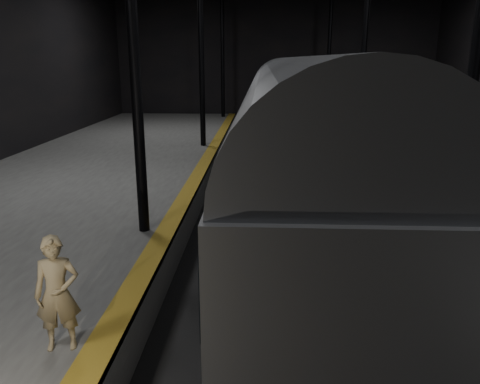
{
  "coord_description": "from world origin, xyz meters",
  "views": [
    {
      "loc": [
        -0.87,
        -14.92,
        5.15
      ],
      "look_at": [
        -1.4,
        -3.9,
        2.0
      ],
      "focal_mm": 35.0,
      "sensor_mm": 36.0,
      "label": 1
    }
  ],
  "objects": [
    {
      "name": "platform_left",
      "position": [
        -7.5,
        0.0,
        0.5
      ],
      "size": [
        9.0,
        43.8,
        1.0
      ],
      "primitive_type": "cube",
      "color": "#4A4A48",
      "rests_on": "ground"
    },
    {
      "name": "track",
      "position": [
        0.0,
        0.0,
        0.07
      ],
      "size": [
        2.4,
        43.0,
        0.24
      ],
      "color": "#3F3328",
      "rests_on": "ground"
    },
    {
      "name": "train",
      "position": [
        -0.0,
        -1.9,
        2.83
      ],
      "size": [
        2.85,
        19.0,
        5.08
      ],
      "color": "#A2A5AA",
      "rests_on": "ground"
    },
    {
      "name": "woman",
      "position": [
        -3.8,
        -8.97,
        1.88
      ],
      "size": [
        0.72,
        0.56,
        1.76
      ],
      "primitive_type": "imported",
      "rotation": [
        0.0,
        0.0,
        0.23
      ],
      "color": "#9A875E",
      "rests_on": "platform_left"
    },
    {
      "name": "ground",
      "position": [
        0.0,
        0.0,
        0.0
      ],
      "size": [
        44.0,
        44.0,
        0.0
      ],
      "primitive_type": "plane",
      "color": "black",
      "rests_on": "ground"
    },
    {
      "name": "tactile_strip",
      "position": [
        -3.25,
        0.0,
        1.0
      ],
      "size": [
        0.5,
        43.8,
        0.01
      ],
      "primitive_type": "cube",
      "color": "olive",
      "rests_on": "platform_left"
    }
  ]
}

